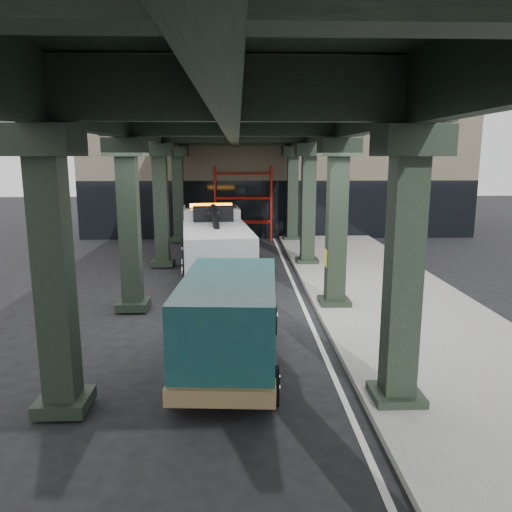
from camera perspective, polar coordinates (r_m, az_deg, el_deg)
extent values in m
plane|color=black|center=(13.15, -0.77, -8.69)|extent=(90.00, 90.00, 0.00)
cube|color=gray|center=(15.75, 15.73, -5.43)|extent=(5.00, 40.00, 0.15)
cube|color=silver|center=(15.16, 5.53, -5.97)|extent=(0.12, 38.00, 0.01)
cube|color=black|center=(9.05, 16.47, -1.92)|extent=(0.55, 0.55, 5.00)
cube|color=black|center=(8.83, 17.31, 12.45)|extent=(1.10, 1.10, 0.50)
cube|color=black|center=(9.83, 15.69, -15.21)|extent=(0.90, 0.90, 0.24)
cube|color=black|center=(14.77, 9.18, 3.40)|extent=(0.55, 0.55, 5.00)
cube|color=black|center=(14.63, 9.47, 12.16)|extent=(1.10, 1.10, 0.50)
cube|color=black|center=(15.26, 8.91, -5.26)|extent=(0.90, 0.90, 0.24)
cube|color=black|center=(20.65, 5.98, 5.71)|extent=(0.55, 0.55, 5.00)
cube|color=black|center=(20.55, 6.11, 11.96)|extent=(1.10, 1.10, 0.50)
cube|color=black|center=(21.00, 5.85, -0.61)|extent=(0.90, 0.90, 0.24)
cube|color=black|center=(26.58, 4.19, 6.98)|extent=(0.55, 0.55, 5.00)
cube|color=black|center=(26.51, 4.26, 11.84)|extent=(1.10, 1.10, 0.50)
cube|color=black|center=(26.85, 4.12, 2.04)|extent=(0.90, 0.90, 0.24)
cube|color=black|center=(9.14, -22.07, -2.16)|extent=(0.55, 0.55, 5.00)
cube|color=black|center=(8.92, -23.16, 12.04)|extent=(1.10, 1.10, 0.50)
cube|color=black|center=(9.91, -21.04, -15.32)|extent=(0.90, 0.90, 0.24)
cube|color=black|center=(14.82, -14.25, 3.22)|extent=(0.55, 0.55, 5.00)
cube|color=black|center=(14.69, -14.69, 11.94)|extent=(1.10, 1.10, 0.50)
cube|color=black|center=(15.31, -13.83, -5.40)|extent=(0.90, 0.90, 0.24)
cube|color=black|center=(20.69, -10.79, 5.58)|extent=(0.55, 0.55, 5.00)
cube|color=black|center=(20.59, -11.03, 11.82)|extent=(1.10, 1.10, 0.50)
cube|color=black|center=(21.04, -10.56, -0.72)|extent=(0.90, 0.90, 0.24)
cube|color=black|center=(26.61, -8.86, 6.88)|extent=(0.55, 0.55, 5.00)
cube|color=black|center=(26.54, -9.01, 11.73)|extent=(1.10, 1.10, 0.50)
cube|color=black|center=(26.88, -8.71, 1.95)|extent=(0.90, 0.90, 0.24)
cube|color=black|center=(14.67, 9.57, 15.28)|extent=(0.35, 32.00, 1.10)
cube|color=black|center=(14.73, -14.85, 15.05)|extent=(0.35, 32.00, 1.10)
cube|color=black|center=(14.39, -2.67, 15.50)|extent=(0.35, 32.00, 1.10)
cube|color=black|center=(14.46, -2.70, 18.27)|extent=(7.40, 32.00, 0.30)
cube|color=#C6B793|center=(32.43, 2.01, 10.44)|extent=(22.00, 10.00, 8.00)
cylinder|color=#A9180D|center=(27.39, -4.63, 6.05)|extent=(0.08, 0.08, 4.00)
cylinder|color=#A9180D|center=(26.60, -4.71, 5.89)|extent=(0.08, 0.08, 4.00)
cylinder|color=#A9180D|center=(27.42, 1.68, 6.09)|extent=(0.08, 0.08, 4.00)
cylinder|color=#A9180D|center=(26.63, 1.79, 5.93)|extent=(0.08, 0.08, 4.00)
cylinder|color=#A9180D|center=(27.47, -1.47, 4.00)|extent=(3.00, 0.08, 0.08)
cylinder|color=#A9180D|center=(27.34, -1.48, 6.71)|extent=(3.00, 0.08, 0.08)
cylinder|color=#A9180D|center=(27.27, -1.50, 9.43)|extent=(3.00, 0.08, 0.08)
cube|color=black|center=(19.12, -4.70, -0.24)|extent=(1.76, 7.36, 0.24)
cube|color=silver|center=(21.42, -5.15, 3.25)|extent=(2.52, 2.57, 1.75)
cube|color=silver|center=(22.50, -5.28, 2.38)|extent=(2.35, 0.92, 0.88)
cube|color=black|center=(21.60, -5.21, 4.62)|extent=(2.26, 1.49, 0.83)
cube|color=silver|center=(17.90, -4.50, 1.04)|extent=(2.85, 5.09, 1.36)
cube|color=orange|center=(21.11, -5.17, 5.79)|extent=(1.77, 0.46, 0.16)
cube|color=black|center=(19.68, -4.92, 4.82)|extent=(1.61, 0.75, 0.58)
cylinder|color=black|center=(17.98, -4.58, 3.43)|extent=(0.60, 3.41, 1.30)
cube|color=black|center=(15.70, -3.84, -4.06)|extent=(0.44, 1.39, 0.18)
cube|color=black|center=(15.06, -3.64, -4.92)|extent=(1.57, 0.41, 0.18)
cylinder|color=black|center=(21.83, -7.95, 0.75)|extent=(0.45, 1.10, 1.07)
cylinder|color=silver|center=(21.83, -7.95, 0.75)|extent=(0.44, 0.63, 0.59)
cylinder|color=black|center=(21.94, -2.36, 0.91)|extent=(0.45, 1.10, 1.07)
cylinder|color=silver|center=(21.94, -2.36, 0.91)|extent=(0.44, 0.63, 0.59)
cylinder|color=black|center=(18.69, -7.88, -1.03)|extent=(0.45, 1.10, 1.07)
cylinder|color=silver|center=(18.69, -7.88, -1.03)|extent=(0.44, 0.63, 0.59)
cylinder|color=black|center=(18.81, -1.35, -0.84)|extent=(0.45, 1.10, 1.07)
cylinder|color=silver|center=(18.81, -1.35, -0.84)|extent=(0.44, 0.63, 0.59)
cylinder|color=black|center=(17.45, -7.84, -1.91)|extent=(0.45, 1.10, 1.07)
cylinder|color=silver|center=(17.45, -7.84, -1.91)|extent=(0.44, 0.63, 0.59)
cylinder|color=black|center=(17.59, -0.86, -1.70)|extent=(0.45, 1.10, 1.07)
cylinder|color=silver|center=(17.59, -0.86, -1.70)|extent=(0.44, 0.63, 0.59)
cube|color=#134345|center=(12.84, -2.14, -5.21)|extent=(1.89, 1.10, 0.80)
cube|color=#134345|center=(10.40, -3.06, -7.17)|extent=(2.13, 4.13, 1.74)
cube|color=olive|center=(10.98, -2.87, -10.11)|extent=(2.23, 5.11, 0.31)
cube|color=black|center=(12.31, -2.27, -2.50)|extent=(1.76, 0.50, 0.74)
cube|color=black|center=(10.52, -2.97, -4.41)|extent=(2.11, 3.33, 0.49)
cube|color=silver|center=(13.39, -1.99, -6.10)|extent=(1.79, 0.22, 0.27)
cylinder|color=black|center=(13.03, -6.08, -7.20)|extent=(0.30, 0.76, 0.75)
cylinder|color=silver|center=(13.03, -6.08, -7.20)|extent=(0.31, 0.43, 0.41)
cylinder|color=black|center=(12.91, 1.85, -7.32)|extent=(0.30, 0.76, 0.75)
cylinder|color=silver|center=(12.91, 1.85, -7.32)|extent=(0.31, 0.43, 0.41)
cylinder|color=black|center=(9.60, -9.18, -14.29)|extent=(0.30, 0.76, 0.75)
cylinder|color=silver|center=(9.60, -9.18, -14.29)|extent=(0.31, 0.43, 0.41)
cylinder|color=black|center=(9.44, 1.88, -14.60)|extent=(0.30, 0.76, 0.75)
cylinder|color=silver|center=(9.44, 1.88, -14.60)|extent=(0.31, 0.43, 0.41)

